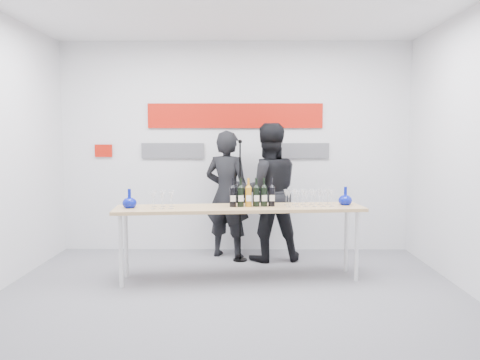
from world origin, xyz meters
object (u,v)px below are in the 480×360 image
at_px(tasting_table, 240,212).
at_px(presenter_right, 268,192).
at_px(presenter_left, 227,194).
at_px(mic_stand, 240,224).

bearing_deg(tasting_table, presenter_right, 61.38).
height_order(presenter_left, mic_stand, presenter_left).
bearing_deg(presenter_left, presenter_right, -175.31).
distance_m(presenter_right, mic_stand, 0.56).
distance_m(presenter_left, mic_stand, 0.47).
distance_m(tasting_table, presenter_left, 1.04).
height_order(presenter_left, presenter_right, presenter_right).
height_order(tasting_table, presenter_left, presenter_left).
height_order(tasting_table, presenter_right, presenter_right).
xyz_separation_m(tasting_table, mic_stand, (-0.01, 0.81, -0.29)).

